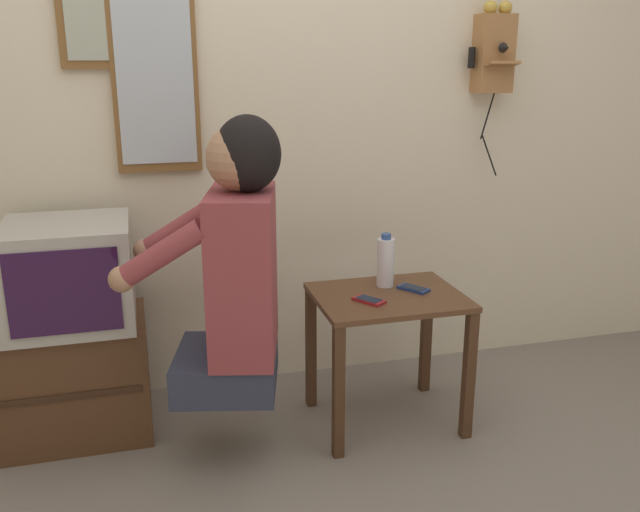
{
  "coord_description": "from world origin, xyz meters",
  "views": [
    {
      "loc": [
        -0.55,
        -1.69,
        1.46
      ],
      "look_at": [
        0.07,
        0.61,
        0.75
      ],
      "focal_mm": 38.0,
      "sensor_mm": 36.0,
      "label": 1
    }
  ],
  "objects_px": {
    "wall_phone_antique": "(494,51)",
    "person": "(236,262)",
    "framed_picture": "(113,8)",
    "cell_phone_spare": "(413,289)",
    "television": "(69,274)",
    "cell_phone_held": "(369,300)",
    "water_bottle": "(386,262)",
    "wall_mirror": "(155,81)"
  },
  "relations": [
    {
      "from": "wall_mirror",
      "to": "cell_phone_held",
      "type": "bearing_deg",
      "value": -38.0
    },
    {
      "from": "television",
      "to": "wall_mirror",
      "type": "relative_size",
      "value": 0.64
    },
    {
      "from": "wall_phone_antique",
      "to": "cell_phone_held",
      "type": "bearing_deg",
      "value": -144.92
    },
    {
      "from": "person",
      "to": "cell_phone_spare",
      "type": "height_order",
      "value": "person"
    },
    {
      "from": "wall_mirror",
      "to": "framed_picture",
      "type": "bearing_deg",
      "value": 178.68
    },
    {
      "from": "framed_picture",
      "to": "cell_phone_spare",
      "type": "bearing_deg",
      "value": -24.37
    },
    {
      "from": "cell_phone_held",
      "to": "cell_phone_spare",
      "type": "xyz_separation_m",
      "value": [
        0.22,
        0.08,
        0.0
      ]
    },
    {
      "from": "television",
      "to": "cell_phone_held",
      "type": "relative_size",
      "value": 3.38
    },
    {
      "from": "wall_mirror",
      "to": "cell_phone_held",
      "type": "relative_size",
      "value": 5.29
    },
    {
      "from": "framed_picture",
      "to": "wall_mirror",
      "type": "distance_m",
      "value": 0.31
    },
    {
      "from": "person",
      "to": "cell_phone_spare",
      "type": "bearing_deg",
      "value": -67.25
    },
    {
      "from": "framed_picture",
      "to": "cell_phone_held",
      "type": "xyz_separation_m",
      "value": [
        0.86,
        -0.57,
        -1.07
      ]
    },
    {
      "from": "cell_phone_spare",
      "to": "wall_mirror",
      "type": "bearing_deg",
      "value": 118.76
    },
    {
      "from": "television",
      "to": "cell_phone_spare",
      "type": "height_order",
      "value": "television"
    },
    {
      "from": "wall_phone_antique",
      "to": "wall_mirror",
      "type": "distance_m",
      "value": 1.47
    },
    {
      "from": "person",
      "to": "cell_phone_held",
      "type": "relative_size",
      "value": 7.26
    },
    {
      "from": "television",
      "to": "wall_mirror",
      "type": "height_order",
      "value": "wall_mirror"
    },
    {
      "from": "framed_picture",
      "to": "cell_phone_held",
      "type": "height_order",
      "value": "framed_picture"
    },
    {
      "from": "wall_phone_antique",
      "to": "cell_phone_held",
      "type": "height_order",
      "value": "wall_phone_antique"
    },
    {
      "from": "person",
      "to": "framed_picture",
      "type": "distance_m",
      "value": 1.11
    },
    {
      "from": "person",
      "to": "wall_phone_antique",
      "type": "xyz_separation_m",
      "value": [
        1.25,
        0.55,
        0.71
      ]
    },
    {
      "from": "cell_phone_held",
      "to": "cell_phone_spare",
      "type": "bearing_deg",
      "value": -14.68
    },
    {
      "from": "water_bottle",
      "to": "person",
      "type": "bearing_deg",
      "value": -163.07
    },
    {
      "from": "wall_phone_antique",
      "to": "person",
      "type": "bearing_deg",
      "value": -156.09
    },
    {
      "from": "cell_phone_spare",
      "to": "water_bottle",
      "type": "distance_m",
      "value": 0.16
    },
    {
      "from": "person",
      "to": "television",
      "type": "height_order",
      "value": "person"
    },
    {
      "from": "person",
      "to": "television",
      "type": "distance_m",
      "value": 0.67
    },
    {
      "from": "person",
      "to": "cell_phone_spare",
      "type": "distance_m",
      "value": 0.76
    },
    {
      "from": "television",
      "to": "cell_phone_held",
      "type": "height_order",
      "value": "television"
    },
    {
      "from": "cell_phone_held",
      "to": "water_bottle",
      "type": "relative_size",
      "value": 0.62
    },
    {
      "from": "cell_phone_spare",
      "to": "television",
      "type": "bearing_deg",
      "value": 136.96
    },
    {
      "from": "television",
      "to": "wall_phone_antique",
      "type": "height_order",
      "value": "wall_phone_antique"
    },
    {
      "from": "person",
      "to": "wall_phone_antique",
      "type": "height_order",
      "value": "wall_phone_antique"
    },
    {
      "from": "person",
      "to": "framed_picture",
      "type": "xyz_separation_m",
      "value": [
        -0.35,
        0.6,
        0.87
      ]
    },
    {
      "from": "framed_picture",
      "to": "cell_phone_spare",
      "type": "relative_size",
      "value": 3.31
    },
    {
      "from": "person",
      "to": "television",
      "type": "bearing_deg",
      "value": 75.18
    },
    {
      "from": "television",
      "to": "cell_phone_spare",
      "type": "distance_m",
      "value": 1.33
    },
    {
      "from": "wall_mirror",
      "to": "water_bottle",
      "type": "bearing_deg",
      "value": -25.51
    },
    {
      "from": "wall_phone_antique",
      "to": "cell_phone_held",
      "type": "xyz_separation_m",
      "value": [
        -0.74,
        -0.52,
        -0.91
      ]
    },
    {
      "from": "television",
      "to": "wall_phone_antique",
      "type": "relative_size",
      "value": 0.6
    },
    {
      "from": "television",
      "to": "framed_picture",
      "type": "xyz_separation_m",
      "value": [
        0.23,
        0.28,
        0.96
      ]
    },
    {
      "from": "television",
      "to": "wall_phone_antique",
      "type": "xyz_separation_m",
      "value": [
        1.84,
        0.23,
        0.8
      ]
    }
  ]
}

